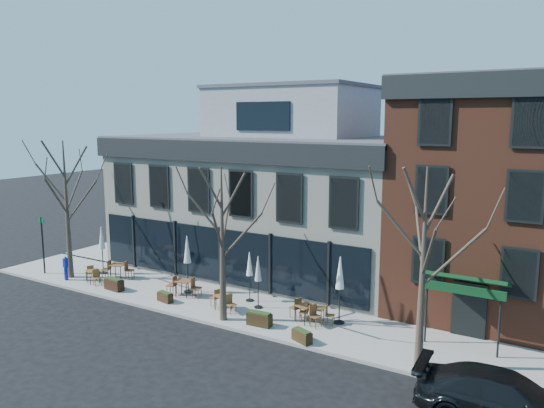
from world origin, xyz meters
The scene contains 26 objects.
ground centered at (0.00, 0.00, 0.00)m, with size 120.00×120.00×0.00m, color black.
sidewalk_front centered at (3.25, -2.15, 0.07)m, with size 33.50×4.70×0.15m, color gray.
sidewalk_side centered at (-11.25, 6.00, 0.07)m, with size 4.50×12.00×0.15m, color gray.
corner_building centered at (0.07, 5.07, 4.72)m, with size 18.39×10.39×11.10m.
red_brick_building centered at (13.00, 4.98, 5.64)m, with size 8.20×11.78×11.18m.
tree_corner centered at (-8.49, -3.20, 4.25)m, with size 3.93×3.98×7.92m.
tree_mid centered at (3.01, -3.90, 3.79)m, with size 3.50×3.55×7.04m.
tree_right centered at (12.01, -3.90, 4.02)m, with size 3.72×3.77×7.48m.
sign_pole centered at (-10.50, -3.50, 2.07)m, with size 0.50×0.10×3.40m.
parked_sedan centered at (15.24, -5.93, 0.78)m, with size 2.20×5.41×1.57m, color black.
call_box centered at (-8.26, -3.71, 0.89)m, with size 0.28×0.28×1.39m.
cafe_set_0 centered at (-6.50, -3.27, 0.61)m, with size 1.72×1.01×0.89m.
cafe_set_1 centered at (-5.99, -1.93, 0.67)m, with size 1.97×1.16×1.02m.
cafe_set_2 centered at (-0.69, -2.33, 0.68)m, with size 2.00×0.93×1.02m.
cafe_set_3 centered at (2.27, -2.92, 0.62)m, with size 1.77×0.93×0.91m.
cafe_set_4 centered at (6.85, -2.03, 0.60)m, with size 1.69×0.79×0.87m.
cafe_set_5 centered at (6.37, -2.24, 0.66)m, with size 1.91×1.09×0.98m.
umbrella_0 centered at (-7.49, -1.70, 2.16)m, with size 0.46×0.46×2.85m.
umbrella_1 centered at (-0.91, -1.73, 2.31)m, with size 0.49×0.49×3.06m.
umbrella_2 centered at (2.65, -1.18, 1.94)m, with size 0.41×0.41×2.54m.
umbrella_3 centered at (3.55, -1.78, 1.98)m, with size 0.41×0.41×2.59m.
umbrella_4 centered at (7.73, -1.54, 2.33)m, with size 0.50×0.50×3.09m.
planter_0 centered at (-4.55, -3.53, 0.47)m, with size 1.19×0.56×0.64m.
planter_1 centered at (-0.93, -3.50, 0.40)m, with size 0.94×0.51×0.50m.
planter_2 centered at (4.81, -3.65, 0.46)m, with size 1.15×0.52×0.63m.
planter_3 centered at (7.25, -4.20, 0.41)m, with size 1.01×0.69×0.52m.
Camera 1 is at (16.94, -22.56, 9.33)m, focal length 35.00 mm.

